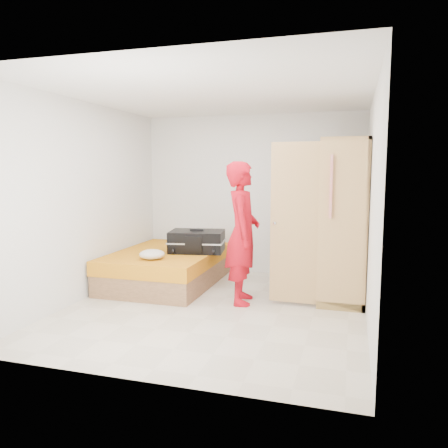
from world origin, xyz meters
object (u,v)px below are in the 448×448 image
(bed, at_px, (167,267))
(suitcase, at_px, (197,241))
(round_cushion, at_px, (152,254))
(person, at_px, (242,233))
(wardrobe, at_px, (340,224))

(bed, relative_size, suitcase, 2.27)
(round_cushion, bearing_deg, person, 1.37)
(bed, relative_size, wardrobe, 0.96)
(person, distance_m, suitcase, 1.12)
(suitcase, relative_size, round_cushion, 2.56)
(person, xyz_separation_m, round_cushion, (-1.26, -0.03, -0.34))
(bed, relative_size, person, 1.11)
(wardrobe, bearing_deg, bed, 179.03)
(round_cushion, bearing_deg, suitcase, 60.25)
(suitcase, bearing_deg, bed, -177.98)
(person, height_order, suitcase, person)
(person, distance_m, round_cushion, 1.31)
(wardrobe, relative_size, round_cushion, 6.03)
(wardrobe, relative_size, suitcase, 2.36)
(suitcase, height_order, round_cushion, suitcase)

